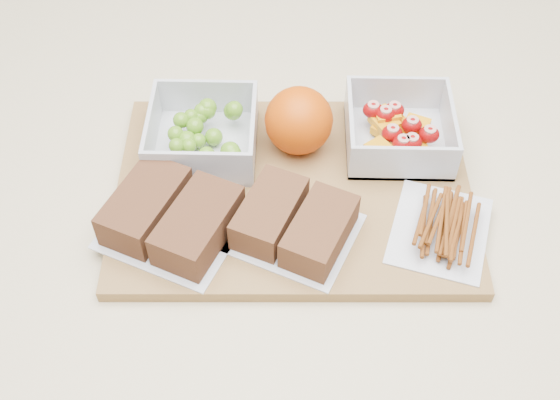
{
  "coord_description": "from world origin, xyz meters",
  "views": [
    {
      "loc": [
        0.0,
        -0.52,
        1.54
      ],
      "look_at": [
        -0.01,
        -0.01,
        0.93
      ],
      "focal_mm": 45.0,
      "sensor_mm": 36.0,
      "label": 1
    }
  ],
  "objects_px": {
    "fruit_container": "(398,131)",
    "orange": "(299,121)",
    "pretzel_bag": "(442,224)",
    "cutting_board": "(293,191)",
    "grape_container": "(205,134)",
    "sandwich_bag_left": "(172,216)",
    "sandwich_bag_center": "(294,223)"
  },
  "relations": [
    {
      "from": "orange",
      "to": "pretzel_bag",
      "type": "relative_size",
      "value": 0.55
    },
    {
      "from": "cutting_board",
      "to": "orange",
      "type": "relative_size",
      "value": 5.04
    },
    {
      "from": "cutting_board",
      "to": "pretzel_bag",
      "type": "height_order",
      "value": "pretzel_bag"
    },
    {
      "from": "sandwich_bag_left",
      "to": "fruit_container",
      "type": "bearing_deg",
      "value": 28.19
    },
    {
      "from": "fruit_container",
      "to": "orange",
      "type": "height_order",
      "value": "orange"
    },
    {
      "from": "cutting_board",
      "to": "orange",
      "type": "xyz_separation_m",
      "value": [
        0.0,
        0.07,
        0.05
      ]
    },
    {
      "from": "fruit_container",
      "to": "pretzel_bag",
      "type": "bearing_deg",
      "value": -74.96
    },
    {
      "from": "orange",
      "to": "sandwich_bag_left",
      "type": "distance_m",
      "value": 0.2
    },
    {
      "from": "fruit_container",
      "to": "orange",
      "type": "relative_size",
      "value": 1.54
    },
    {
      "from": "cutting_board",
      "to": "orange",
      "type": "distance_m",
      "value": 0.09
    },
    {
      "from": "cutting_board",
      "to": "grape_container",
      "type": "relative_size",
      "value": 3.25
    },
    {
      "from": "grape_container",
      "to": "pretzel_bag",
      "type": "relative_size",
      "value": 0.86
    },
    {
      "from": "cutting_board",
      "to": "orange",
      "type": "height_order",
      "value": "orange"
    },
    {
      "from": "orange",
      "to": "sandwich_bag_center",
      "type": "distance_m",
      "value": 0.14
    },
    {
      "from": "fruit_container",
      "to": "sandwich_bag_center",
      "type": "distance_m",
      "value": 0.19
    },
    {
      "from": "orange",
      "to": "sandwich_bag_left",
      "type": "relative_size",
      "value": 0.45
    },
    {
      "from": "cutting_board",
      "to": "sandwich_bag_left",
      "type": "relative_size",
      "value": 2.29
    },
    {
      "from": "fruit_container",
      "to": "sandwich_bag_left",
      "type": "relative_size",
      "value": 0.7
    },
    {
      "from": "orange",
      "to": "grape_container",
      "type": "bearing_deg",
      "value": -176.71
    },
    {
      "from": "sandwich_bag_left",
      "to": "sandwich_bag_center",
      "type": "xyz_separation_m",
      "value": [
        0.14,
        -0.0,
        -0.0
      ]
    },
    {
      "from": "cutting_board",
      "to": "sandwich_bag_left",
      "type": "height_order",
      "value": "sandwich_bag_left"
    },
    {
      "from": "cutting_board",
      "to": "grape_container",
      "type": "height_order",
      "value": "grape_container"
    },
    {
      "from": "orange",
      "to": "sandwich_bag_center",
      "type": "height_order",
      "value": "orange"
    },
    {
      "from": "fruit_container",
      "to": "sandwich_bag_center",
      "type": "relative_size",
      "value": 0.77
    },
    {
      "from": "sandwich_bag_left",
      "to": "orange",
      "type": "bearing_deg",
      "value": 44.02
    },
    {
      "from": "pretzel_bag",
      "to": "orange",
      "type": "bearing_deg",
      "value": 140.44
    },
    {
      "from": "orange",
      "to": "pretzel_bag",
      "type": "xyz_separation_m",
      "value": [
        0.16,
        -0.13,
        -0.03
      ]
    },
    {
      "from": "pretzel_bag",
      "to": "fruit_container",
      "type": "bearing_deg",
      "value": 105.04
    },
    {
      "from": "grape_container",
      "to": "sandwich_bag_left",
      "type": "xyz_separation_m",
      "value": [
        -0.03,
        -0.13,
        -0.0
      ]
    },
    {
      "from": "sandwich_bag_left",
      "to": "pretzel_bag",
      "type": "bearing_deg",
      "value": 0.51
    },
    {
      "from": "sandwich_bag_left",
      "to": "cutting_board",
      "type": "bearing_deg",
      "value": 25.87
    },
    {
      "from": "grape_container",
      "to": "sandwich_bag_center",
      "type": "relative_size",
      "value": 0.78
    }
  ]
}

